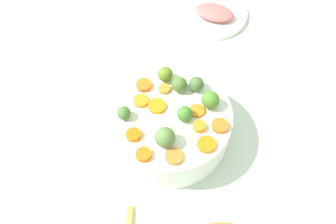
{
  "coord_description": "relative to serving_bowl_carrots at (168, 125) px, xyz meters",
  "views": [
    {
      "loc": [
        -0.3,
        -0.34,
        0.74
      ],
      "look_at": [
        -0.0,
        -0.04,
        0.11
      ],
      "focal_mm": 39.71,
      "sensor_mm": 36.0,
      "label": 1
    }
  ],
  "objects": [
    {
      "name": "ham_plate",
      "position": [
        0.36,
        0.2,
        -0.04
      ],
      "size": [
        0.21,
        0.21,
        0.01
      ],
      "primitive_type": "cylinder",
      "color": "white",
      "rests_on": "tabletop"
    },
    {
      "name": "brussels_sprout_2",
      "position": [
        0.09,
        0.01,
        0.06
      ],
      "size": [
        0.03,
        0.03,
        0.03
      ],
      "primitive_type": "sphere",
      "color": "#4A6C37",
      "rests_on": "serving_bowl_carrots"
    },
    {
      "name": "carrot_slice_8",
      "position": [
        0.02,
        -0.07,
        0.05
      ],
      "size": [
        0.03,
        0.03,
        0.01
      ],
      "primitive_type": "cylinder",
      "rotation": [
        0.0,
        0.0,
        2.99
      ],
      "color": "orange",
      "rests_on": "serving_bowl_carrots"
    },
    {
      "name": "carrot_slice_3",
      "position": [
        0.01,
        0.09,
        0.05
      ],
      "size": [
        0.04,
        0.04,
        0.01
      ],
      "primitive_type": "cylinder",
      "rotation": [
        0.0,
        0.0,
        4.56
      ],
      "color": "orange",
      "rests_on": "serving_bowl_carrots"
    },
    {
      "name": "brussels_sprout_6",
      "position": [
        -0.07,
        0.06,
        0.06
      ],
      "size": [
        0.03,
        0.03,
        0.03
      ],
      "primitive_type": "sphere",
      "color": "#4C7434",
      "rests_on": "serving_bowl_carrots"
    },
    {
      "name": "carrot_slice_5",
      "position": [
        0.0,
        -0.1,
        0.05
      ],
      "size": [
        0.04,
        0.04,
        0.01
      ],
      "primitive_type": "cylinder",
      "rotation": [
        0.0,
        0.0,
        3.16
      ],
      "color": "orange",
      "rests_on": "serving_bowl_carrots"
    },
    {
      "name": "ham_slice_main",
      "position": [
        0.35,
        0.18,
        -0.02
      ],
      "size": [
        0.11,
        0.13,
        0.03
      ],
      "primitive_type": "ellipsoid",
      "rotation": [
        0.0,
        0.0,
        5.14
      ],
      "color": "#CC6868",
      "rests_on": "ham_plate"
    },
    {
      "name": "brussels_sprout_1",
      "position": [
        0.06,
        0.07,
        0.06
      ],
      "size": [
        0.03,
        0.03,
        0.03
      ],
      "primitive_type": "sphere",
      "color": "olive",
      "rests_on": "serving_bowl_carrots"
    },
    {
      "name": "brussels_sprout_3",
      "position": [
        0.06,
        0.03,
        0.06
      ],
      "size": [
        0.03,
        0.03,
        0.03
      ],
      "primitive_type": "sphere",
      "color": "#4E7031",
      "rests_on": "serving_bowl_carrots"
    },
    {
      "name": "brussels_sprout_0",
      "position": [
        0.02,
        -0.03,
        0.06
      ],
      "size": [
        0.03,
        0.03,
        0.03
      ],
      "primitive_type": "sphere",
      "color": "#467F2E",
      "rests_on": "serving_bowl_carrots"
    },
    {
      "name": "carrot_slice_10",
      "position": [
        -0.0,
        0.03,
        0.04
      ],
      "size": [
        0.04,
        0.04,
        0.01
      ],
      "primitive_type": "cylinder",
      "rotation": [
        0.0,
        0.0,
        4.61
      ],
      "color": "orange",
      "rests_on": "serving_bowl_carrots"
    },
    {
      "name": "carrot_slice_2",
      "position": [
        -0.02,
        0.06,
        0.05
      ],
      "size": [
        0.04,
        0.04,
        0.01
      ],
      "primitive_type": "cylinder",
      "rotation": [
        0.0,
        0.0,
        1.18
      ],
      "color": "orange",
      "rests_on": "serving_bowl_carrots"
    },
    {
      "name": "carrot_slice_0",
      "position": [
        0.05,
        -0.09,
        0.05
      ],
      "size": [
        0.04,
        0.04,
        0.01
      ],
      "primitive_type": "cylinder",
      "rotation": [
        0.0,
        0.0,
        1.85
      ],
      "color": "orange",
      "rests_on": "serving_bowl_carrots"
    },
    {
      "name": "carrot_slice_1",
      "position": [
        -0.08,
        0.01,
        0.05
      ],
      "size": [
        0.04,
        0.04,
        0.01
      ],
      "primitive_type": "cylinder",
      "rotation": [
        0.0,
        0.0,
        2.81
      ],
      "color": "orange",
      "rests_on": "serving_bowl_carrots"
    },
    {
      "name": "brussels_sprout_5",
      "position": [
        -0.05,
        -0.04,
        0.06
      ],
      "size": [
        0.04,
        0.04,
        0.04
      ],
      "primitive_type": "sphere",
      "color": "#5C7C40",
      "rests_on": "serving_bowl_carrots"
    },
    {
      "name": "serving_bowl_carrots",
      "position": [
        0.0,
        0.0,
        0.0
      ],
      "size": [
        0.26,
        0.26,
        0.08
      ],
      "primitive_type": "cylinder",
      "color": "white",
      "rests_on": "tabletop"
    },
    {
      "name": "carrot_slice_7",
      "position": [
        0.04,
        0.05,
        0.05
      ],
      "size": [
        0.03,
        0.03,
        0.01
      ],
      "primitive_type": "cylinder",
      "rotation": [
        0.0,
        0.0,
        0.06
      ],
      "color": "orange",
      "rests_on": "serving_bowl_carrots"
    },
    {
      "name": "brussels_sprout_4",
      "position": [
        0.08,
        -0.04,
        0.06
      ],
      "size": [
        0.04,
        0.04,
        0.04
      ],
      "primitive_type": "sphere",
      "color": "#4E812C",
      "rests_on": "serving_bowl_carrots"
    },
    {
      "name": "carrot_slice_6",
      "position": [
        -0.1,
        -0.04,
        0.05
      ],
      "size": [
        0.03,
        0.03,
        0.01
      ],
      "primitive_type": "cylinder",
      "rotation": [
        0.0,
        0.0,
        1.4
      ],
      "color": "orange",
      "rests_on": "serving_bowl_carrots"
    },
    {
      "name": "carrot_slice_9",
      "position": [
        -0.06,
        -0.08,
        0.04
      ],
      "size": [
        0.05,
        0.05,
        0.01
      ],
      "primitive_type": "cylinder",
      "rotation": [
        0.0,
        0.0,
        0.59
      ],
      "color": "orange",
      "rests_on": "serving_bowl_carrots"
    },
    {
      "name": "tabletop",
      "position": [
        0.0,
        0.04,
        -0.05
      ],
      "size": [
        2.4,
        2.4,
        0.02
      ],
      "primitive_type": "cube",
      "color": "silver",
      "rests_on": "ground"
    },
    {
      "name": "carrot_slice_4",
      "position": [
        0.05,
        -0.04,
        0.04
      ],
      "size": [
        0.04,
        0.04,
        0.01
      ],
      "primitive_type": "cylinder",
      "rotation": [
        0.0,
        0.0,
        3.87
      ],
      "color": "orange",
      "rests_on": "serving_bowl_carrots"
    }
  ]
}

